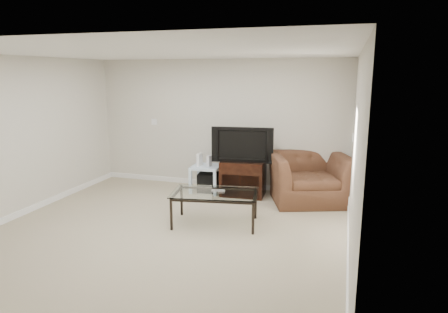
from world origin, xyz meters
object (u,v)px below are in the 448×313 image
(recliner, at_px, (309,170))
(coffee_table, at_px, (215,208))
(subwoofer, at_px, (209,182))
(side_table, at_px, (207,179))
(tv_stand, at_px, (243,178))
(television, at_px, (243,144))

(recliner, height_order, coffee_table, recliner)
(subwoofer, bearing_deg, side_table, -144.69)
(side_table, bearing_deg, recliner, 0.00)
(tv_stand, xyz_separation_m, television, (0.00, -0.03, 0.65))
(tv_stand, height_order, coffee_table, tv_stand)
(side_table, bearing_deg, coffee_table, -66.03)
(recliner, bearing_deg, coffee_table, -148.50)
(television, distance_m, recliner, 1.26)
(tv_stand, bearing_deg, television, -90.00)
(television, relative_size, recliner, 0.79)
(side_table, distance_m, recliner, 1.94)
(side_table, xyz_separation_m, subwoofer, (0.03, 0.02, -0.07))
(tv_stand, bearing_deg, coffee_table, -94.43)
(television, bearing_deg, coffee_table, -98.33)
(recliner, relative_size, coffee_table, 1.03)
(side_table, bearing_deg, television, -2.60)
(tv_stand, distance_m, television, 0.65)
(tv_stand, distance_m, subwoofer, 0.70)
(subwoofer, bearing_deg, tv_stand, -1.85)
(side_table, relative_size, subwoofer, 1.45)
(subwoofer, bearing_deg, television, -4.55)
(tv_stand, distance_m, coffee_table, 1.54)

